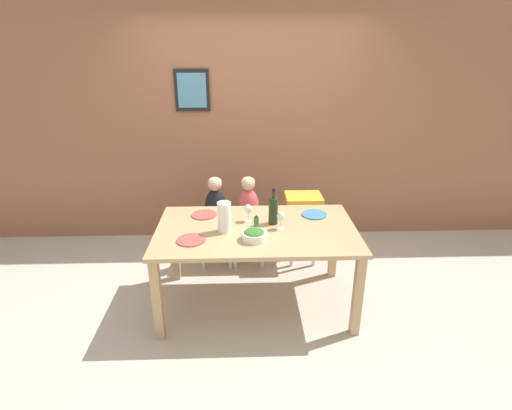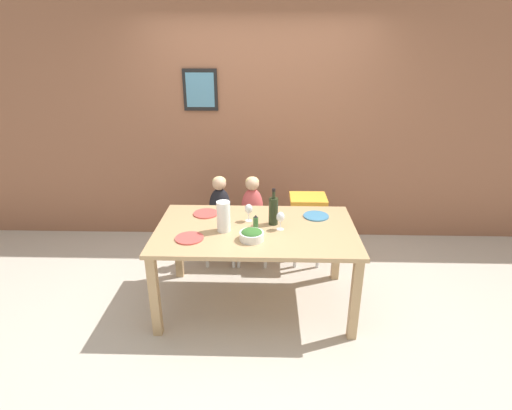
{
  "view_description": "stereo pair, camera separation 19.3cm",
  "coord_description": "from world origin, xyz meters",
  "px_view_note": "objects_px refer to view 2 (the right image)",
  "views": [
    {
      "loc": [
        -0.11,
        -3.03,
        2.2
      ],
      "look_at": [
        0.0,
        0.07,
        0.93
      ],
      "focal_mm": 28.0,
      "sensor_mm": 36.0,
      "label": 1
    },
    {
      "loc": [
        0.09,
        -3.03,
        2.2
      ],
      "look_at": [
        0.0,
        0.07,
        0.93
      ],
      "focal_mm": 28.0,
      "sensor_mm": 36.0,
      "label": 2
    }
  ],
  "objects_px": {
    "dinner_plate_back_left": "(206,214)",
    "chair_far_left": "(221,229)",
    "wine_glass_near": "(280,217)",
    "chair_far_center": "(252,230)",
    "wine_bottle": "(273,210)",
    "salad_bowl_large": "(252,235)",
    "person_child_center": "(252,201)",
    "dinner_plate_back_right": "(316,216)",
    "paper_towel_roll": "(224,216)",
    "person_child_left": "(220,201)",
    "chair_right_highchair": "(307,212)",
    "dinner_plate_front_left": "(189,238)",
    "wine_glass_far": "(249,209)"
  },
  "relations": [
    {
      "from": "paper_towel_roll",
      "to": "person_child_left",
      "type": "bearing_deg",
      "value": 98.97
    },
    {
      "from": "person_child_left",
      "to": "dinner_plate_back_right",
      "type": "distance_m",
      "value": 1.05
    },
    {
      "from": "chair_far_left",
      "to": "salad_bowl_large",
      "type": "height_order",
      "value": "salad_bowl_large"
    },
    {
      "from": "chair_right_highchair",
      "to": "dinner_plate_back_left",
      "type": "distance_m",
      "value": 1.09
    },
    {
      "from": "dinner_plate_back_left",
      "to": "paper_towel_roll",
      "type": "bearing_deg",
      "value": -59.37
    },
    {
      "from": "salad_bowl_large",
      "to": "dinner_plate_back_left",
      "type": "distance_m",
      "value": 0.66
    },
    {
      "from": "chair_far_left",
      "to": "person_child_center",
      "type": "distance_m",
      "value": 0.46
    },
    {
      "from": "chair_right_highchair",
      "to": "paper_towel_roll",
      "type": "relative_size",
      "value": 2.93
    },
    {
      "from": "chair_far_left",
      "to": "person_child_center",
      "type": "bearing_deg",
      "value": 0.13
    },
    {
      "from": "wine_glass_near",
      "to": "dinner_plate_front_left",
      "type": "bearing_deg",
      "value": -165.1
    },
    {
      "from": "paper_towel_roll",
      "to": "wine_glass_far",
      "type": "distance_m",
      "value": 0.28
    },
    {
      "from": "person_child_left",
      "to": "wine_glass_far",
      "type": "distance_m",
      "value": 0.71
    },
    {
      "from": "wine_bottle",
      "to": "dinner_plate_back_right",
      "type": "xyz_separation_m",
      "value": [
        0.39,
        0.17,
        -0.12
      ]
    },
    {
      "from": "chair_right_highchair",
      "to": "salad_bowl_large",
      "type": "distance_m",
      "value": 1.12
    },
    {
      "from": "person_child_left",
      "to": "dinner_plate_front_left",
      "type": "height_order",
      "value": "person_child_left"
    },
    {
      "from": "person_child_center",
      "to": "wine_glass_near",
      "type": "bearing_deg",
      "value": -71.2
    },
    {
      "from": "chair_far_left",
      "to": "chair_far_center",
      "type": "xyz_separation_m",
      "value": [
        0.33,
        0.0,
        0.0
      ]
    },
    {
      "from": "wine_glass_near",
      "to": "wine_glass_far",
      "type": "height_order",
      "value": "same"
    },
    {
      "from": "wine_glass_far",
      "to": "dinner_plate_back_left",
      "type": "relative_size",
      "value": 0.69
    },
    {
      "from": "person_child_left",
      "to": "salad_bowl_large",
      "type": "bearing_deg",
      "value": -69.33
    },
    {
      "from": "chair_far_left",
      "to": "dinner_plate_back_right",
      "type": "xyz_separation_m",
      "value": [
        0.92,
        -0.5,
        0.38
      ]
    },
    {
      "from": "chair_far_center",
      "to": "dinner_plate_back_left",
      "type": "relative_size",
      "value": 1.95
    },
    {
      "from": "chair_far_left",
      "to": "dinner_plate_front_left",
      "type": "distance_m",
      "value": 1.04
    },
    {
      "from": "chair_far_left",
      "to": "chair_right_highchair",
      "type": "relative_size",
      "value": 0.59
    },
    {
      "from": "chair_far_left",
      "to": "dinner_plate_back_left",
      "type": "relative_size",
      "value": 1.95
    },
    {
      "from": "dinner_plate_front_left",
      "to": "dinner_plate_back_left",
      "type": "bearing_deg",
      "value": 83.0
    },
    {
      "from": "person_child_center",
      "to": "dinner_plate_back_right",
      "type": "distance_m",
      "value": 0.77
    },
    {
      "from": "chair_far_center",
      "to": "dinner_plate_back_left",
      "type": "bearing_deg",
      "value": -130.79
    },
    {
      "from": "wine_bottle",
      "to": "salad_bowl_large",
      "type": "xyz_separation_m",
      "value": [
        -0.17,
        -0.3,
        -0.08
      ]
    },
    {
      "from": "wine_bottle",
      "to": "dinner_plate_back_left",
      "type": "relative_size",
      "value": 1.41
    },
    {
      "from": "person_child_left",
      "to": "salad_bowl_large",
      "type": "height_order",
      "value": "person_child_left"
    },
    {
      "from": "chair_far_center",
      "to": "salad_bowl_large",
      "type": "height_order",
      "value": "salad_bowl_large"
    },
    {
      "from": "chair_far_left",
      "to": "dinner_plate_front_left",
      "type": "bearing_deg",
      "value": -97.85
    },
    {
      "from": "wine_glass_far",
      "to": "wine_glass_near",
      "type": "bearing_deg",
      "value": -31.01
    },
    {
      "from": "dinner_plate_back_left",
      "to": "wine_bottle",
      "type": "bearing_deg",
      "value": -17.56
    },
    {
      "from": "dinner_plate_front_left",
      "to": "chair_far_center",
      "type": "bearing_deg",
      "value": 64.2
    },
    {
      "from": "dinner_plate_back_left",
      "to": "chair_far_left",
      "type": "bearing_deg",
      "value": 81.27
    },
    {
      "from": "wine_glass_near",
      "to": "chair_far_center",
      "type": "bearing_deg",
      "value": 108.81
    },
    {
      "from": "person_child_center",
      "to": "wine_glass_far",
      "type": "xyz_separation_m",
      "value": [
        -0.01,
        -0.61,
        0.16
      ]
    },
    {
      "from": "person_child_center",
      "to": "dinner_plate_back_right",
      "type": "xyz_separation_m",
      "value": [
        0.59,
        -0.5,
        0.06
      ]
    },
    {
      "from": "wine_glass_near",
      "to": "wine_glass_far",
      "type": "xyz_separation_m",
      "value": [
        -0.27,
        0.16,
        0.0
      ]
    },
    {
      "from": "person_child_left",
      "to": "paper_towel_roll",
      "type": "height_order",
      "value": "paper_towel_roll"
    },
    {
      "from": "wine_bottle",
      "to": "salad_bowl_large",
      "type": "height_order",
      "value": "wine_bottle"
    },
    {
      "from": "chair_far_center",
      "to": "wine_bottle",
      "type": "relative_size",
      "value": 1.38
    },
    {
      "from": "wine_glass_far",
      "to": "dinner_plate_back_right",
      "type": "relative_size",
      "value": 0.69
    },
    {
      "from": "person_child_center",
      "to": "dinner_plate_back_left",
      "type": "relative_size",
      "value": 2.25
    },
    {
      "from": "chair_far_left",
      "to": "dinner_plate_back_left",
      "type": "bearing_deg",
      "value": -98.73
    },
    {
      "from": "wine_bottle",
      "to": "chair_far_center",
      "type": "bearing_deg",
      "value": 107.19
    },
    {
      "from": "person_child_left",
      "to": "wine_bottle",
      "type": "bearing_deg",
      "value": -50.96
    },
    {
      "from": "chair_far_left",
      "to": "wine_bottle",
      "type": "distance_m",
      "value": 0.99
    }
  ]
}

